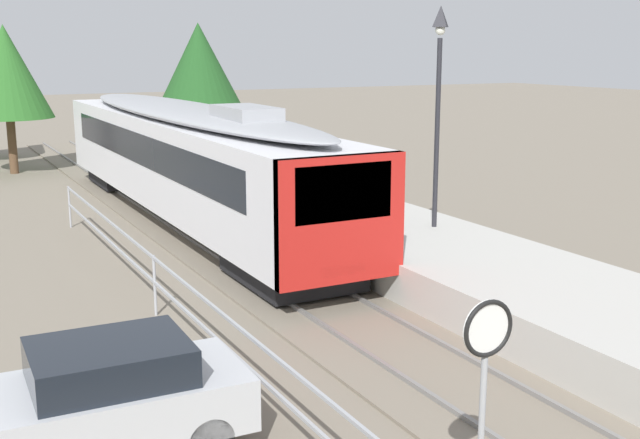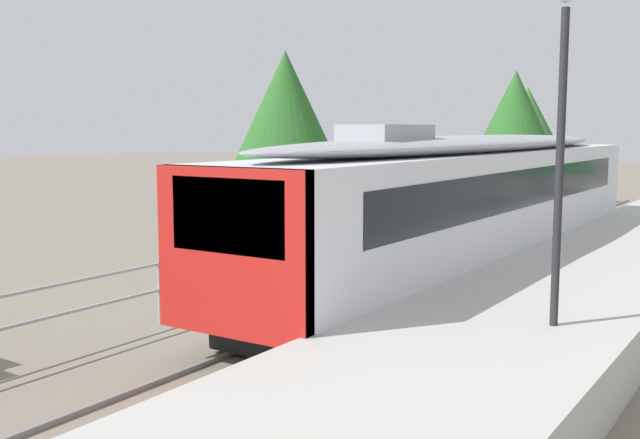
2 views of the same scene
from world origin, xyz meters
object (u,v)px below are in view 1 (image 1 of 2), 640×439
commuter_train (186,154)px  speed_limit_sign (486,363)px  platform_lamp_mid_platform (439,75)px  parked_hatchback_silver (97,400)px

commuter_train → speed_limit_sign: size_ratio=6.99×
commuter_train → speed_limit_sign: commuter_train is taller
commuter_train → platform_lamp_mid_platform: size_ratio=3.67×
platform_lamp_mid_platform → parked_hatchback_silver: (-9.61, -5.92, -3.83)m
commuter_train → speed_limit_sign: bearing=-98.1°
platform_lamp_mid_platform → speed_limit_sign: size_ratio=1.91×
commuter_train → parked_hatchback_silver: commuter_train is taller
speed_limit_sign → commuter_train: bearing=81.9°
platform_lamp_mid_platform → speed_limit_sign: platform_lamp_mid_platform is taller
speed_limit_sign → parked_hatchback_silver: (-3.15, 3.89, -1.33)m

